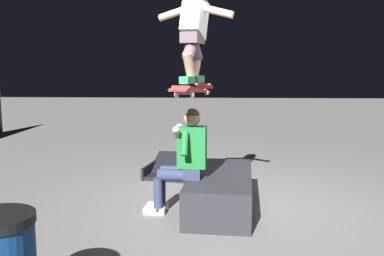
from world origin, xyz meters
name	(u,v)px	position (x,y,z in m)	size (l,w,h in m)	color
ground_plane	(231,207)	(0.00, 0.00, 0.00)	(40.00, 40.00, 0.00)	slate
ledge_box_main	(220,191)	(-0.05, 0.14, 0.23)	(1.74, 0.76, 0.45)	#28282D
person_sitting_on_ledge	(183,156)	(-0.24, 0.59, 0.71)	(0.60, 0.77, 1.29)	#2D3856
skateboard	(193,90)	(-0.42, 0.48, 1.52)	(1.04, 0.46, 0.13)	#B72D2D
skater_airborne	(194,28)	(-0.37, 0.46, 2.20)	(0.64, 0.88, 1.12)	#2D9E66
kicker_ramp	(174,171)	(1.57, 0.88, 0.07)	(1.06, 0.97, 0.40)	black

